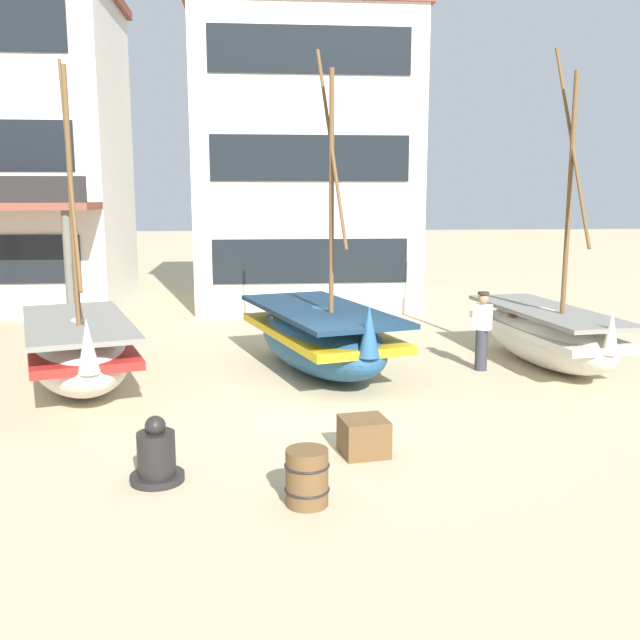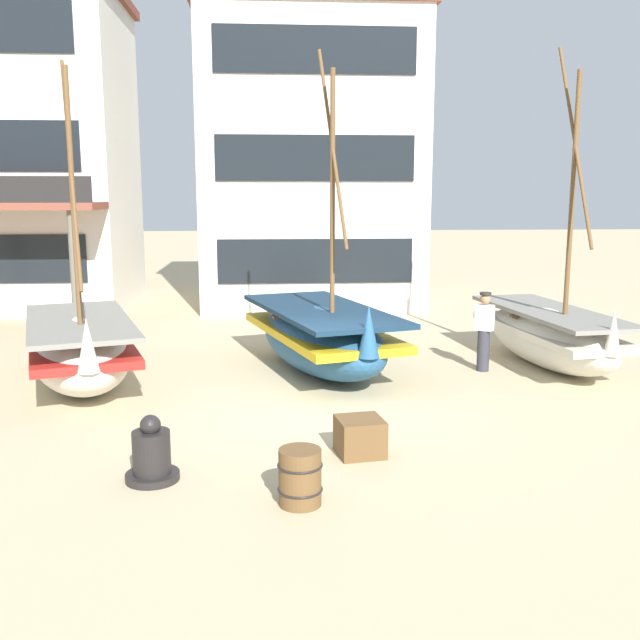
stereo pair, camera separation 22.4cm
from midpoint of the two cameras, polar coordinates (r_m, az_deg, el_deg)
name	(u,v)px [view 2 (the right image)]	position (r m, az deg, el deg)	size (l,w,h in m)	color
ground_plane	(324,408)	(12.60, 0.85, -7.08)	(120.00, 120.00, 0.00)	tan
fishing_boat_near_left	(80,349)	(14.64, -18.24, -2.20)	(3.21, 5.04, 6.19)	silver
fishing_boat_centre_large	(549,335)	(16.27, 18.28, -1.12)	(2.16, 4.93, 6.70)	silver
fishing_boat_far_right	(322,336)	(14.98, 0.56, -1.31)	(3.35, 5.34, 6.54)	#23517A
fisherman_by_hull	(484,332)	(15.42, 13.41, -0.97)	(0.42, 0.39, 1.68)	#33333D
capstan_winch	(152,455)	(9.72, -12.68, -10.54)	(0.71, 0.71, 0.89)	black
wooden_barrel	(300,477)	(8.80, -0.86, -12.47)	(0.56, 0.56, 0.70)	brown
cargo_crate	(360,437)	(10.41, 3.85, -9.31)	(0.64, 0.64, 0.54)	brown
harbor_building_main	(310,162)	(24.41, -0.54, 12.56)	(7.35, 5.74, 9.50)	white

